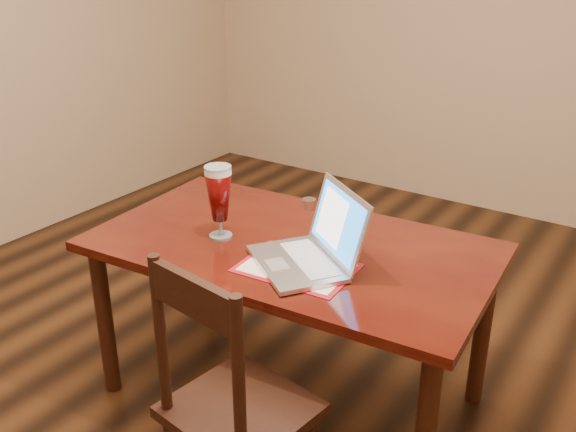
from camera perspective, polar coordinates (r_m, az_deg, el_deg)
The scene contains 3 objects.
ground at distance 2.72m, azimuth -0.93°, elevation -16.17°, with size 5.00×5.00×0.00m, color black.
dining_table at distance 2.42m, azimuth 0.16°, elevation -3.93°, with size 1.53×0.93×0.98m.
dining_chair at distance 2.01m, azimuth -4.97°, elevation -16.56°, with size 0.45×0.43×0.94m.
Camera 1 is at (1.21, -1.72, 1.73)m, focal length 40.00 mm.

